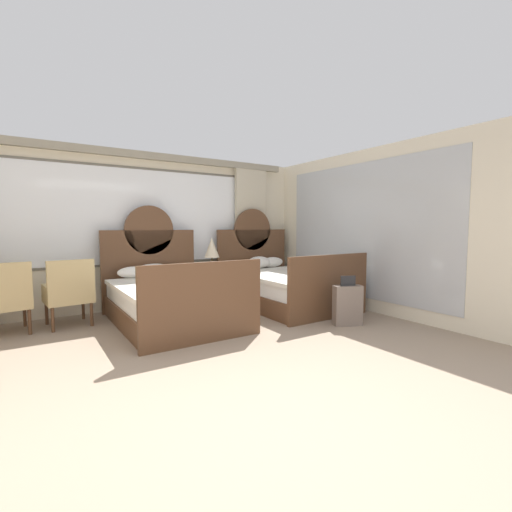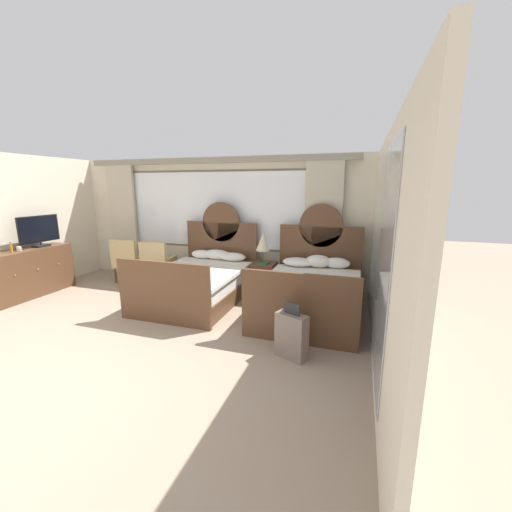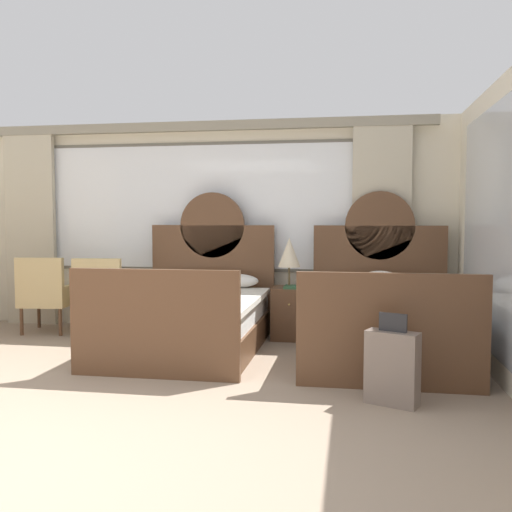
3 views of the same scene
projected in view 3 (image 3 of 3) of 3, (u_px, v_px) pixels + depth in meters
wall_back_window at (199, 220)px, 7.41m from camera, size 6.54×0.22×2.70m
bed_near_window at (190, 317)px, 6.23m from camera, size 1.59×2.25×1.77m
bed_near_mirror at (383, 322)px, 5.89m from camera, size 1.59×2.25×1.77m
nightstand_between_beds at (291, 313)px, 6.78m from camera, size 0.44×0.47×0.62m
table_lamp_on_nightstand at (289, 253)px, 6.72m from camera, size 0.27×0.27×0.60m
book_on_nightstand at (292, 287)px, 6.66m from camera, size 0.18×0.26×0.03m
armchair_by_window_left at (102, 294)px, 6.97m from camera, size 0.65×0.65×0.96m
armchair_by_window_centre at (46, 293)px, 7.10m from camera, size 0.65×0.65×0.96m
suitcase_on_floor at (392, 367)px, 4.38m from camera, size 0.44×0.32×0.72m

